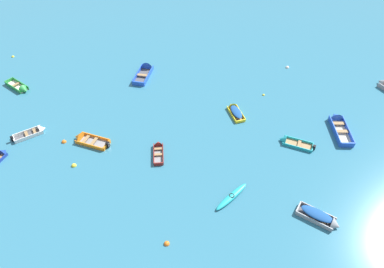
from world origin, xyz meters
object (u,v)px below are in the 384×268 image
at_px(kayak_turquoise_distant_center, 232,197).
at_px(mooring_buoy_central, 263,95).
at_px(rowboat_green_far_back, 21,88).
at_px(mooring_buoy_far_field, 287,68).
at_px(rowboat_maroon_far_right, 158,149).
at_px(mooring_buoy_midfield, 167,244).
at_px(rowboat_turquoise_center, 289,142).
at_px(rowboat_orange_near_right, 85,139).
at_px(mooring_buoy_between_boats_right, 74,166).
at_px(rowboat_deep_blue_far_left, 0,156).
at_px(mooring_buoy_trailing, 64,142).
at_px(rowboat_white_outer_right, 35,132).
at_px(rowboat_grey_outer_left, 323,219).
at_px(rowboat_blue_near_camera, 146,70).
at_px(rowboat_blue_cluster_outer, 338,123).
at_px(rowboat_yellow_back_row_left, 234,110).
at_px(mooring_buoy_near_foreground, 13,57).

relative_size(kayak_turquoise_distant_center, mooring_buoy_central, 10.90).
bearing_deg(rowboat_green_far_back, mooring_buoy_far_field, 13.30).
xyz_separation_m(rowboat_maroon_far_right, mooring_buoy_midfield, (2.09, -9.19, -0.15)).
bearing_deg(rowboat_turquoise_center, kayak_turquoise_distant_center, -128.74).
bearing_deg(rowboat_orange_near_right, mooring_buoy_between_boats_right, -89.92).
xyz_separation_m(rowboat_orange_near_right, rowboat_deep_blue_far_left, (-7.04, -2.75, -0.04)).
xyz_separation_m(rowboat_turquoise_center, mooring_buoy_trailing, (-21.33, -1.79, -0.14)).
bearing_deg(mooring_buoy_midfield, kayak_turquoise_distant_center, 43.41).
bearing_deg(rowboat_white_outer_right, mooring_buoy_far_field, 28.29).
height_order(rowboat_maroon_far_right, rowboat_deep_blue_far_left, rowboat_deep_blue_far_left).
relative_size(rowboat_maroon_far_right, rowboat_grey_outer_left, 0.87).
bearing_deg(rowboat_blue_near_camera, rowboat_green_far_back, -160.22).
distance_m(rowboat_green_far_back, rowboat_deep_blue_far_left, 10.47).
height_order(rowboat_white_outer_right, mooring_buoy_central, rowboat_white_outer_right).
xyz_separation_m(rowboat_blue_cluster_outer, rowboat_turquoise_center, (-5.14, -2.90, -0.10)).
xyz_separation_m(kayak_turquoise_distant_center, rowboat_grey_outer_left, (6.92, -1.51, 0.13)).
bearing_deg(mooring_buoy_trailing, mooring_buoy_between_boats_right, -54.80).
distance_m(rowboat_turquoise_center, mooring_buoy_central, 7.50).
distance_m(kayak_turquoise_distant_center, rowboat_yellow_back_row_left, 10.90).
bearing_deg(rowboat_grey_outer_left, rowboat_blue_near_camera, 132.26).
height_order(rowboat_orange_near_right, mooring_buoy_between_boats_right, rowboat_orange_near_right).
distance_m(mooring_buoy_midfield, mooring_buoy_central, 20.20).
xyz_separation_m(kayak_turquoise_distant_center, mooring_buoy_midfield, (-4.67, -4.42, -0.17)).
xyz_separation_m(rowboat_orange_near_right, mooring_buoy_central, (17.48, 8.68, -0.18)).
bearing_deg(rowboat_blue_cluster_outer, mooring_buoy_far_field, 109.80).
bearing_deg(rowboat_green_far_back, rowboat_blue_near_camera, 19.78).
height_order(rowboat_deep_blue_far_left, mooring_buoy_far_field, rowboat_deep_blue_far_left).
relative_size(kayak_turquoise_distant_center, rowboat_grey_outer_left, 0.93).
bearing_deg(rowboat_deep_blue_far_left, rowboat_orange_near_right, 21.32).
distance_m(mooring_buoy_central, mooring_buoy_between_boats_right, 21.11).
bearing_deg(rowboat_turquoise_center, rowboat_grey_outer_left, -79.85).
distance_m(rowboat_blue_near_camera, mooring_buoy_trailing, 13.70).
height_order(rowboat_grey_outer_left, mooring_buoy_central, rowboat_grey_outer_left).
distance_m(rowboat_maroon_far_right, rowboat_deep_blue_far_left, 14.37).
relative_size(rowboat_green_far_back, rowboat_yellow_back_row_left, 1.15).
bearing_deg(mooring_buoy_far_field, rowboat_white_outer_right, -151.71).
xyz_separation_m(rowboat_grey_outer_left, mooring_buoy_near_foreground, (-35.07, 20.92, -0.29)).
height_order(rowboat_maroon_far_right, mooring_buoy_trailing, rowboat_maroon_far_right).
height_order(rowboat_white_outer_right, rowboat_green_far_back, rowboat_green_far_back).
bearing_deg(rowboat_green_far_back, rowboat_white_outer_right, -55.29).
height_order(rowboat_orange_near_right, rowboat_turquoise_center, rowboat_orange_near_right).
bearing_deg(rowboat_grey_outer_left, rowboat_deep_blue_far_left, 171.60).
bearing_deg(rowboat_yellow_back_row_left, mooring_buoy_near_foreground, 163.34).
bearing_deg(rowboat_yellow_back_row_left, rowboat_green_far_back, 175.75).
bearing_deg(mooring_buoy_trailing, rowboat_grey_outer_left, -15.88).
relative_size(mooring_buoy_midfield, mooring_buoy_between_boats_right, 0.95).
bearing_deg(rowboat_deep_blue_far_left, rowboat_yellow_back_row_left, 21.32).
bearing_deg(rowboat_maroon_far_right, rowboat_turquoise_center, 9.33).
height_order(rowboat_maroon_far_right, rowboat_blue_cluster_outer, rowboat_blue_cluster_outer).
relative_size(rowboat_white_outer_right, rowboat_deep_blue_far_left, 1.05).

